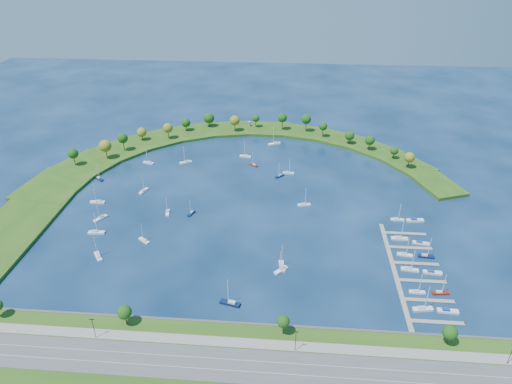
# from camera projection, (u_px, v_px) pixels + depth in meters

# --- Properties ---
(ground) EXTENTS (700.00, 700.00, 0.00)m
(ground) POSITION_uv_depth(u_px,v_px,m) (247.00, 201.00, 281.06)
(ground) COLOR #071F3D
(ground) RESTS_ON ground
(south_shoreline) EXTENTS (420.00, 43.10, 11.60)m
(south_shoreline) POSITION_uv_depth(u_px,v_px,m) (216.00, 363.00, 173.90)
(south_shoreline) COLOR #294D14
(south_shoreline) RESTS_ON ground
(breakwater) EXTENTS (286.74, 247.64, 2.00)m
(breakwater) POSITION_uv_depth(u_px,v_px,m) (189.00, 163.00, 326.11)
(breakwater) COLOR #294D14
(breakwater) RESTS_ON ground
(breakwater_trees) EXTENTS (238.85, 89.03, 14.70)m
(breakwater_trees) POSITION_uv_depth(u_px,v_px,m) (231.00, 131.00, 353.48)
(breakwater_trees) COLOR #382314
(breakwater_trees) RESTS_ON breakwater
(harbor_tower) EXTENTS (2.60, 2.60, 3.91)m
(harbor_tower) POSITION_uv_depth(u_px,v_px,m) (249.00, 124.00, 384.86)
(harbor_tower) COLOR gray
(harbor_tower) RESTS_ON breakwater
(dock_system) EXTENTS (24.28, 82.00, 1.60)m
(dock_system) POSITION_uv_depth(u_px,v_px,m) (410.00, 272.00, 221.95)
(dock_system) COLOR gray
(dock_system) RESTS_ON ground
(moored_boat_0) EXTENTS (9.15, 3.16, 13.21)m
(moored_boat_0) POSITION_uv_depth(u_px,v_px,m) (96.00, 232.00, 250.49)
(moored_boat_0) COLOR white
(moored_boat_0) RESTS_ON ground
(moored_boat_1) EXTENTS (7.76, 2.42, 11.31)m
(moored_boat_1) POSITION_uv_depth(u_px,v_px,m) (288.00, 172.00, 313.19)
(moored_boat_1) COLOR white
(moored_boat_1) RESTS_ON ground
(moored_boat_2) EXTENTS (3.18, 7.38, 10.51)m
(moored_boat_2) POSITION_uv_depth(u_px,v_px,m) (168.00, 212.00, 268.50)
(moored_boat_2) COLOR white
(moored_boat_2) RESTS_ON ground
(moored_boat_3) EXTENTS (6.86, 8.27, 12.45)m
(moored_boat_3) POSITION_uv_depth(u_px,v_px,m) (98.00, 256.00, 231.81)
(moored_boat_3) COLOR white
(moored_boat_3) RESTS_ON ground
(moored_boat_4) EXTENTS (9.05, 2.72, 13.22)m
(moored_boat_4) POSITION_uv_depth(u_px,v_px,m) (98.00, 202.00, 278.86)
(moored_boat_4) COLOR white
(moored_boat_4) RESTS_ON ground
(moored_boat_5) EXTENTS (7.09, 7.41, 11.79)m
(moored_boat_5) POSITION_uv_depth(u_px,v_px,m) (281.00, 269.00, 222.47)
(moored_boat_5) COLOR white
(moored_boat_5) RESTS_ON ground
(moored_boat_6) EXTENTS (8.08, 3.81, 11.45)m
(moored_boat_6) POSITION_uv_depth(u_px,v_px,m) (304.00, 204.00, 276.30)
(moored_boat_6) COLOR white
(moored_boat_6) RESTS_ON ground
(moored_boat_7) EXTENTS (9.65, 4.89, 13.66)m
(moored_boat_7) POSITION_uv_depth(u_px,v_px,m) (230.00, 303.00, 202.36)
(moored_boat_7) COLOR #0A1A43
(moored_boat_7) RESTS_ON ground
(moored_boat_8) EXTENTS (8.89, 6.62, 13.01)m
(moored_boat_8) POSITION_uv_depth(u_px,v_px,m) (186.00, 162.00, 327.72)
(moored_boat_8) COLOR white
(moored_boat_8) RESTS_ON ground
(moored_boat_9) EXTENTS (3.60, 8.72, 12.44)m
(moored_boat_9) POSITION_uv_depth(u_px,v_px,m) (282.00, 266.00, 225.03)
(moored_boat_9) COLOR white
(moored_boat_9) RESTS_ON ground
(moored_boat_10) EXTENTS (3.92, 6.93, 9.82)m
(moored_boat_10) POSITION_uv_depth(u_px,v_px,m) (191.00, 213.00, 267.86)
(moored_boat_10) COLOR #0A1A43
(moored_boat_10) RESTS_ON ground
(moored_boat_11) EXTENTS (7.20, 6.20, 10.98)m
(moored_boat_11) POSITION_uv_depth(u_px,v_px,m) (144.00, 240.00, 243.93)
(moored_boat_11) COLOR white
(moored_boat_11) RESTS_ON ground
(moored_boat_12) EXTENTS (8.32, 4.17, 11.78)m
(moored_boat_12) POSITION_uv_depth(u_px,v_px,m) (148.00, 162.00, 327.19)
(moored_boat_12) COLOR white
(moored_boat_12) RESTS_ON ground
(moored_boat_13) EXTENTS (6.63, 8.42, 12.49)m
(moored_boat_13) POSITION_uv_depth(u_px,v_px,m) (101.00, 218.00, 263.04)
(moored_boat_13) COLOR white
(moored_boat_13) RESTS_ON ground
(moored_boat_14) EXTENTS (9.88, 6.70, 14.22)m
(moored_boat_14) POSITION_uv_depth(u_px,v_px,m) (274.00, 143.00, 356.65)
(moored_boat_14) COLOR white
(moored_boat_14) RESTS_ON ground
(moored_boat_15) EXTENTS (7.26, 6.52, 11.25)m
(moored_boat_15) POSITION_uv_depth(u_px,v_px,m) (99.00, 178.00, 305.53)
(moored_boat_15) COLOR #0A1A43
(moored_boat_15) RESTS_ON ground
(moored_boat_16) EXTENTS (4.81, 8.29, 11.76)m
(moored_boat_16) POSITION_uv_depth(u_px,v_px,m) (144.00, 190.00, 291.18)
(moored_boat_16) COLOR white
(moored_boat_16) RESTS_ON ground
(moored_boat_17) EXTENTS (8.55, 3.46, 12.21)m
(moored_boat_17) POSITION_uv_depth(u_px,v_px,m) (246.00, 156.00, 336.69)
(moored_boat_17) COLOR white
(moored_boat_17) RESTS_ON ground
(moored_boat_18) EXTENTS (6.91, 5.49, 10.27)m
(moored_boat_18) POSITION_uv_depth(u_px,v_px,m) (253.00, 165.00, 324.08)
(moored_boat_18) COLOR maroon
(moored_boat_18) RESTS_ON ground
(moored_boat_19) EXTENTS (6.42, 6.67, 10.64)m
(moored_boat_19) POSITION_uv_depth(u_px,v_px,m) (280.00, 176.00, 309.16)
(moored_boat_19) COLOR #0A1A43
(moored_boat_19) RESTS_ON ground
(docked_boat_0) EXTENTS (9.06, 3.84, 12.91)m
(docked_boat_0) POSITION_uv_depth(u_px,v_px,m) (423.00, 308.00, 199.24)
(docked_boat_0) COLOR white
(docked_boat_0) RESTS_ON ground
(docked_boat_1) EXTENTS (9.12, 3.03, 1.83)m
(docked_boat_1) POSITION_uv_depth(u_px,v_px,m) (448.00, 311.00, 198.29)
(docked_boat_1) COLOR white
(docked_boat_1) RESTS_ON ground
(docked_boat_2) EXTENTS (7.19, 2.05, 10.55)m
(docked_boat_2) POSITION_uv_depth(u_px,v_px,m) (417.00, 291.00, 208.85)
(docked_boat_2) COLOR white
(docked_boat_2) RESTS_ON ground
(docked_boat_3) EXTENTS (7.78, 2.89, 11.18)m
(docked_boat_3) POSITION_uv_depth(u_px,v_px,m) (441.00, 292.00, 208.30)
(docked_boat_3) COLOR maroon
(docked_boat_3) RESTS_ON ground
(docked_boat_4) EXTENTS (8.59, 3.42, 12.29)m
(docked_boat_4) POSITION_uv_depth(u_px,v_px,m) (410.00, 269.00, 222.82)
(docked_boat_4) COLOR white
(docked_boat_4) RESTS_ON ground
(docked_boat_5) EXTENTS (9.02, 3.10, 1.81)m
(docked_boat_5) POSITION_uv_depth(u_px,v_px,m) (432.00, 272.00, 220.89)
(docked_boat_5) COLOR white
(docked_boat_5) RESTS_ON ground
(docked_boat_6) EXTENTS (8.05, 3.37, 11.48)m
(docked_boat_6) POSITION_uv_depth(u_px,v_px,m) (405.00, 254.00, 233.15)
(docked_boat_6) COLOR white
(docked_boat_6) RESTS_ON ground
(docked_boat_7) EXTENTS (8.17, 2.84, 11.79)m
(docked_boat_7) POSITION_uv_depth(u_px,v_px,m) (426.00, 256.00, 231.99)
(docked_boat_7) COLOR #0A1A43
(docked_boat_7) RESTS_ON ground
(docked_boat_8) EXTENTS (8.81, 2.58, 12.90)m
(docked_boat_8) POSITION_uv_depth(u_px,v_px,m) (399.00, 238.00, 245.57)
(docked_boat_8) COLOR white
(docked_boat_8) RESTS_ON ground
(docked_boat_9) EXTENTS (8.84, 3.78, 1.75)m
(docked_boat_9) POSITION_uv_depth(u_px,v_px,m) (421.00, 243.00, 242.05)
(docked_boat_9) COLOR white
(docked_boat_9) RESTS_ON ground
(docked_boat_10) EXTENTS (7.35, 2.14, 10.77)m
(docked_boat_10) POSITION_uv_depth(u_px,v_px,m) (397.00, 219.00, 261.99)
(docked_boat_10) COLOR white
(docked_boat_10) RESTS_ON ground
(docked_boat_11) EXTENTS (9.95, 3.81, 1.98)m
(docked_boat_11) POSITION_uv_depth(u_px,v_px,m) (415.00, 220.00, 261.14)
(docked_boat_11) COLOR white
(docked_boat_11) RESTS_ON ground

